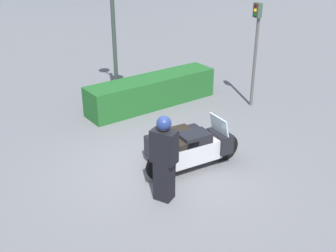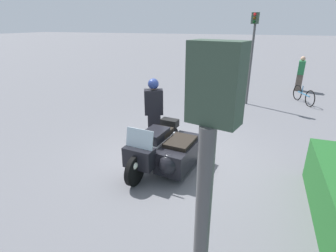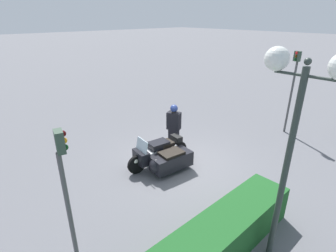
{
  "view_description": "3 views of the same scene",
  "coord_description": "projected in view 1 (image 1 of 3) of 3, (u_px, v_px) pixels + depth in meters",
  "views": [
    {
      "loc": [
        -4.73,
        -6.69,
        4.96
      ],
      "look_at": [
        0.08,
        -0.11,
        1.12
      ],
      "focal_mm": 45.0,
      "sensor_mm": 36.0,
      "label": 1
    },
    {
      "loc": [
        5.65,
        1.74,
        3.15
      ],
      "look_at": [
        0.48,
        -0.12,
        0.99
      ],
      "focal_mm": 28.0,
      "sensor_mm": 36.0,
      "label": 2
    },
    {
      "loc": [
        5.72,
        5.71,
        4.85
      ],
      "look_at": [
        0.12,
        -0.45,
        1.32
      ],
      "focal_mm": 28.0,
      "sensor_mm": 36.0,
      "label": 3
    }
  ],
  "objects": [
    {
      "name": "police_motorcycle",
      "position": [
        189.0,
        145.0,
        9.63
      ],
      "size": [
        2.39,
        1.4,
        1.16
      ],
      "rotation": [
        0.0,
        0.0,
        -0.11
      ],
      "color": "black",
      "rests_on": "ground"
    },
    {
      "name": "hedge_bush_curbside",
      "position": [
        152.0,
        91.0,
        12.83
      ],
      "size": [
        4.19,
        0.93,
        0.9
      ],
      "primitive_type": "cube",
      "color": "#1E5623",
      "rests_on": "ground"
    },
    {
      "name": "officer_rider",
      "position": [
        164.0,
        157.0,
        8.13
      ],
      "size": [
        0.48,
        0.57,
        1.81
      ],
      "rotation": [
        0.0,
        0.0,
        0.43
      ],
      "color": "black",
      "rests_on": "ground"
    },
    {
      "name": "ground_plane",
      "position": [
        162.0,
        170.0,
        9.53
      ],
      "size": [
        160.0,
        160.0,
        0.0
      ],
      "primitive_type": "plane",
      "color": "slate"
    },
    {
      "name": "traffic_light_near",
      "position": [
        256.0,
        40.0,
        12.14
      ],
      "size": [
        0.22,
        0.29,
        3.08
      ],
      "rotation": [
        0.0,
        0.0,
        2.9
      ],
      "color": "#4C4C4C",
      "rests_on": "ground"
    }
  ]
}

